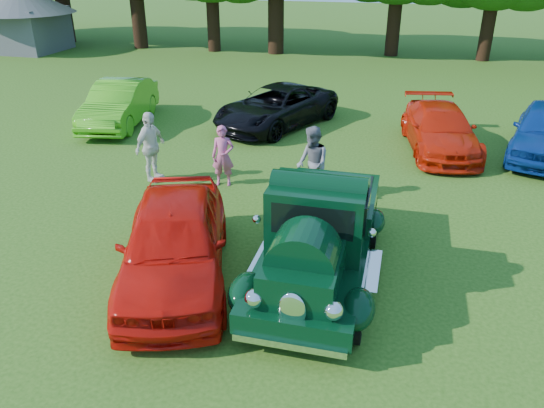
% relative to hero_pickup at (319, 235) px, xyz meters
% --- Properties ---
extents(ground, '(120.00, 120.00, 0.00)m').
position_rel_hero_pickup_xyz_m(ground, '(-0.17, -0.12, -0.90)').
color(ground, '#284D12').
rests_on(ground, ground).
extents(hero_pickup, '(2.47, 5.31, 2.07)m').
position_rel_hero_pickup_xyz_m(hero_pickup, '(0.00, 0.00, 0.00)').
color(hero_pickup, black).
rests_on(hero_pickup, ground).
extents(red_convertible, '(3.45, 5.26, 1.67)m').
position_rel_hero_pickup_xyz_m(red_convertible, '(-2.66, -0.79, -0.07)').
color(red_convertible, red).
rests_on(red_convertible, ground).
extents(back_car_lime, '(2.45, 4.95, 1.56)m').
position_rel_hero_pickup_xyz_m(back_car_lime, '(-8.78, 8.16, -0.12)').
color(back_car_lime, '#41A616').
rests_on(back_car_lime, ground).
extents(back_car_black, '(4.30, 5.72, 1.44)m').
position_rel_hero_pickup_xyz_m(back_car_black, '(-3.16, 9.37, -0.18)').
color(back_car_black, black).
rests_on(back_car_black, ground).
extents(back_car_orange, '(2.75, 5.06, 1.39)m').
position_rel_hero_pickup_xyz_m(back_car_orange, '(2.51, 8.15, -0.20)').
color(back_car_orange, red).
rests_on(back_car_orange, ground).
extents(spectator_pink, '(0.67, 0.50, 1.67)m').
position_rel_hero_pickup_xyz_m(spectator_pink, '(-3.27, 3.80, -0.06)').
color(spectator_pink, '#C5517F').
rests_on(spectator_pink, ground).
extents(spectator_grey, '(1.10, 1.17, 1.91)m').
position_rel_hero_pickup_xyz_m(spectator_grey, '(-0.78, 3.53, 0.06)').
color(spectator_grey, slate).
rests_on(spectator_grey, ground).
extents(spectator_white, '(0.72, 1.23, 1.96)m').
position_rel_hero_pickup_xyz_m(spectator_white, '(-5.29, 3.61, 0.08)').
color(spectator_white, silver).
rests_on(spectator_white, ground).
extents(gazebo, '(6.40, 6.40, 3.90)m').
position_rel_hero_pickup_xyz_m(gazebo, '(-22.17, 20.88, 1.50)').
color(gazebo, '#525257').
rests_on(gazebo, ground).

